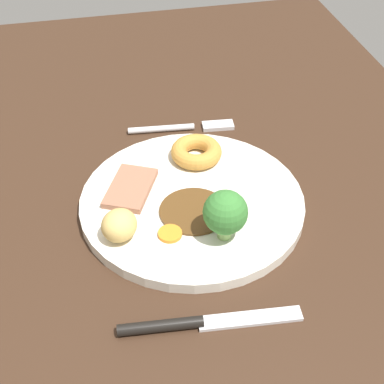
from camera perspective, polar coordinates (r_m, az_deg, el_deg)
dining_table at (r=69.69cm, az=-1.98°, el=-3.82°), size 120.00×84.00×3.60cm
dinner_plate at (r=69.57cm, az=-0.00°, el=-1.06°), size 27.18×27.18×1.40cm
gravy_pool at (r=67.20cm, az=0.17°, el=-1.90°), size 8.13×8.13×0.30cm
meat_slice_main at (r=70.34cm, az=-6.16°, el=0.40°), size 9.21×7.77×0.80cm
yorkshire_pudding at (r=74.65cm, az=0.43°, el=4.04°), size 6.67×6.67×2.09cm
roast_potato_left at (r=63.71cm, az=-7.27°, el=-3.31°), size 5.68×5.53×3.44cm
carrot_coin_front at (r=64.42cm, az=-2.21°, el=-4.18°), size 2.73×2.73×0.44cm
broccoli_floret at (r=62.05cm, az=3.35°, el=-2.10°), size 4.99×4.99×6.15cm
fork at (r=82.84cm, az=-0.73°, el=6.46°), size 2.83×15.32×0.90cm
knife at (r=57.88cm, az=0.19°, el=-12.95°), size 3.01×18.56×1.20cm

